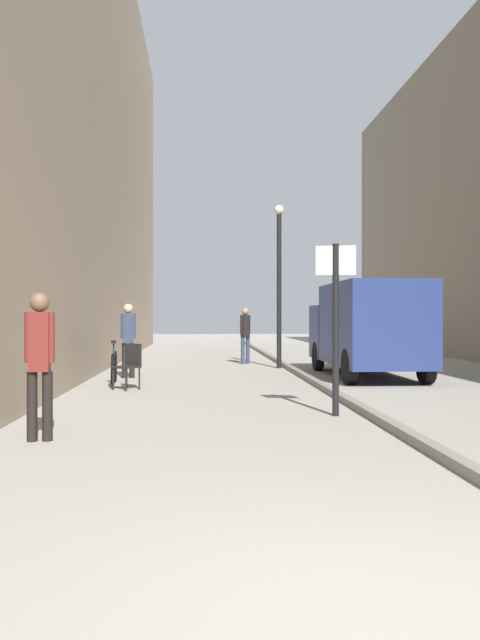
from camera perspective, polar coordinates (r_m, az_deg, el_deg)
name	(u,v)px	position (r m, az deg, el deg)	size (l,w,h in m)	color
ground_plane	(240,379)	(14.93, -0.01, -5.47)	(80.00, 80.00, 0.00)	gray
building_facade_left	(12,65)	(16.55, -20.21, 21.09)	(3.49, 40.00, 14.76)	gray
kerb_strip	(305,376)	(15.11, 6.01, -5.18)	(0.16, 40.00, 0.12)	slate
pedestrian_main_foreground	(245,331)	(19.84, 0.48, -1.05)	(0.34, 0.27, 1.79)	#2D3851
pedestrian_mid_block	(128,335)	(15.45, -10.22, -1.37)	(0.36, 0.24, 1.82)	black
pedestrian_far_crossing	(40,355)	(7.85, -17.91, -3.12)	(0.35, 0.23, 1.79)	black
delivery_van	(367,327)	(15.85, 11.55, -0.63)	(1.97, 5.21, 2.32)	navy
street_sign_post	(336,314)	(9.48, 8.77, 0.58)	(0.59, 0.15, 2.60)	black
lamp_post	(279,275)	(18.20, 3.61, 4.14)	(0.28, 0.28, 4.76)	black
bicycle_leaning	(114,367)	(14.08, -11.48, -4.27)	(0.22, 1.77, 0.98)	black
cafe_chair_near_window	(129,363)	(13.04, -10.11, -3.90)	(0.62, 0.62, 0.94)	black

